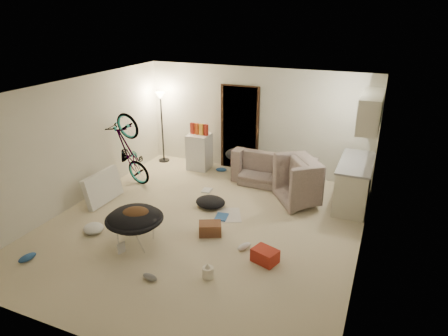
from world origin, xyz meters
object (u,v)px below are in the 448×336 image
at_px(floor_lamp, 161,112).
at_px(kitchen_counter, 354,184).
at_px(mini_fridge, 199,152).
at_px(juicer, 208,272).
at_px(sofa, 276,171).
at_px(bicycle, 130,165).
at_px(armchair, 313,185).
at_px(saucer_chair, 135,224).
at_px(drink_case_a, 210,229).
at_px(drink_case_b, 265,256).
at_px(tv_box, 103,187).

relative_size(floor_lamp, kitchen_counter, 1.21).
relative_size(floor_lamp, mini_fridge, 2.06).
height_order(kitchen_counter, juicer, kitchen_counter).
xyz_separation_m(sofa, bicycle, (-2.98, -1.39, 0.18)).
xyz_separation_m(armchair, juicer, (-0.90, -3.18, -0.25)).
height_order(kitchen_counter, sofa, kitchen_counter).
bearing_deg(kitchen_counter, saucer_chair, -136.54).
xyz_separation_m(floor_lamp, bicycle, (0.10, -1.59, -0.85)).
xyz_separation_m(drink_case_a, drink_case_b, (1.14, -0.41, -0.00)).
bearing_deg(bicycle, kitchen_counter, -69.01).
relative_size(tv_box, drink_case_a, 2.51).
height_order(sofa, mini_fridge, mini_fridge).
distance_m(saucer_chair, drink_case_b, 2.20).
bearing_deg(tv_box, armchair, 24.72).
bearing_deg(tv_box, juicer, -24.34).
distance_m(armchair, mini_fridge, 3.04).
distance_m(mini_fridge, tv_box, 2.64).
bearing_deg(tv_box, saucer_chair, -34.47).
bearing_deg(saucer_chair, drink_case_a, 38.10).
distance_m(bicycle, drink_case_a, 2.88).
xyz_separation_m(kitchen_counter, juicer, (-1.68, -3.34, -0.34)).
bearing_deg(floor_lamp, saucer_chair, -65.63).
relative_size(kitchen_counter, armchair, 1.40).
height_order(mini_fridge, juicer, mini_fridge).
relative_size(kitchen_counter, sofa, 0.78).
height_order(armchair, juicer, armchair).
bearing_deg(armchair, floor_lamp, 43.23).
bearing_deg(tv_box, drink_case_b, -10.21).
distance_m(saucer_chair, drink_case_a, 1.31).
xyz_separation_m(sofa, tv_box, (-2.98, -2.35, 0.04)).
xyz_separation_m(tv_box, drink_case_b, (3.71, -0.73, -0.21)).
xyz_separation_m(mini_fridge, drink_case_b, (2.71, -3.18, -0.33)).
bearing_deg(mini_fridge, tv_box, -114.39).
bearing_deg(sofa, saucer_chair, 68.60).
xyz_separation_m(mini_fridge, saucer_chair, (0.56, -3.56, -0.03)).
bearing_deg(bicycle, juicer, -118.50).
distance_m(mini_fridge, saucer_chair, 3.60).
height_order(tv_box, juicer, tv_box).
bearing_deg(drink_case_a, drink_case_b, -45.50).
bearing_deg(kitchen_counter, sofa, 165.55).
relative_size(kitchen_counter, juicer, 6.20).
height_order(sofa, bicycle, bicycle).
height_order(armchair, drink_case_b, armchair).
bearing_deg(tv_box, kitchen_counter, 22.87).
height_order(floor_lamp, saucer_chair, floor_lamp).
bearing_deg(drink_case_b, bicycle, 174.08).
height_order(tv_box, drink_case_b, tv_box).
height_order(sofa, drink_case_b, sofa).
xyz_separation_m(floor_lamp, juicer, (3.15, -3.99, -1.21)).
bearing_deg(armchair, saucer_chair, 104.55).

